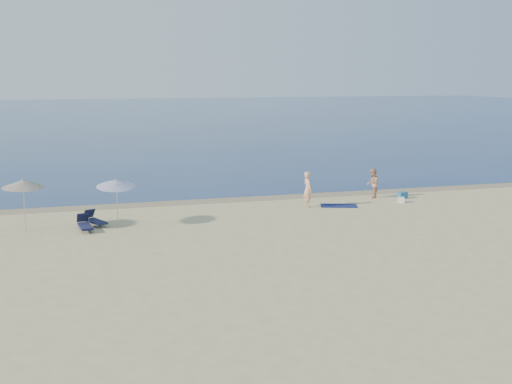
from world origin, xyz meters
TOP-DOWN VIEW (x-y plane):
  - ground at (0.00, 0.00)m, footprint 160.00×160.00m
  - sea at (0.00, 100.00)m, footprint 240.00×160.00m
  - wet_sand_strip at (0.00, 19.40)m, footprint 240.00×1.60m
  - person_left at (2.43, 16.38)m, footprint 0.46×0.69m
  - person_right at (6.79, 17.81)m, footprint 0.92×0.99m
  - beach_towel at (4.08, 16.18)m, footprint 2.07×1.55m
  - white_bag at (7.65, 16.11)m, footprint 0.43×0.40m
  - blue_cooler at (8.33, 17.21)m, footprint 0.54×0.42m
  - umbrella_near at (-7.32, 14.79)m, footprint 1.79×1.82m
  - umbrella_far at (-11.24, 14.96)m, footprint 2.14×2.16m
  - lounger_left at (-8.31, 15.18)m, footprint 1.08×1.59m
  - lounger_right at (-8.76, 14.33)m, footprint 0.70×1.59m

SIDE VIEW (x-z plane):
  - ground at x=0.00m, z-range 0.00..0.00m
  - wet_sand_strip at x=0.00m, z-range 0.00..0.00m
  - sea at x=0.00m, z-range 0.00..0.01m
  - beach_towel at x=4.08m, z-range 0.00..0.03m
  - white_bag at x=7.65m, z-range 0.00..0.29m
  - blue_cooler at x=8.33m, z-range 0.00..0.35m
  - lounger_left at x=-8.31m, z-range -0.09..0.58m
  - lounger_right at x=-8.76m, z-range -0.09..0.58m
  - person_right at x=6.79m, z-range 0.00..1.62m
  - person_left at x=2.43m, z-range 0.00..1.85m
  - umbrella_near at x=-7.32m, z-range 0.82..3.10m
  - umbrella_far at x=-11.24m, z-range 0.91..3.27m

